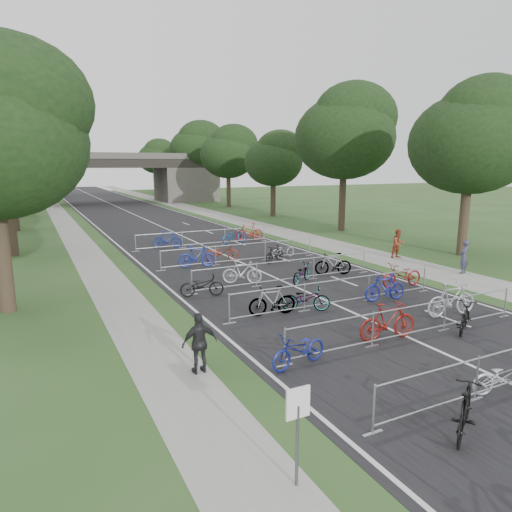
{
  "coord_description": "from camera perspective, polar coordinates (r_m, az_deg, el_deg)",
  "views": [
    {
      "loc": [
        -10.53,
        -2.88,
        5.43
      ],
      "look_at": [
        -0.86,
        16.41,
        1.1
      ],
      "focal_mm": 32.0,
      "sensor_mm": 36.0,
      "label": 1
    }
  ],
  "objects": [
    {
      "name": "tree_right_6",
      "position": [
        93.84,
        -12.3,
        12.0
      ],
      "size": [
        7.17,
        7.17,
        10.93
      ],
      "color": "#33261C",
      "rests_on": "ground"
    },
    {
      "name": "bike_10",
      "position": [
        16.62,
        24.57,
        -7.09
      ],
      "size": [
        1.82,
        1.47,
        0.93
      ],
      "primitive_type": "imported",
      "rotation": [
        0.0,
        0.0,
        2.14
      ],
      "color": "black",
      "rests_on": "ground"
    },
    {
      "name": "tree_right_0",
      "position": [
        30.24,
        25.55,
        13.1
      ],
      "size": [
        7.17,
        7.17,
        10.93
      ],
      "color": "#33261C",
      "rests_on": "ground"
    },
    {
      "name": "barrier_row_5",
      "position": [
        25.65,
        -1.88,
        0.37
      ],
      "size": [
        9.7,
        0.08,
        1.1
      ],
      "color": "#AAADB2",
      "rests_on": "ground"
    },
    {
      "name": "bike_21",
      "position": [
        26.13,
        -4.26,
        0.44
      ],
      "size": [
        2.01,
        1.17,
        1.0
      ],
      "primitive_type": "imported",
      "rotation": [
        0.0,
        0.0,
        1.28
      ],
      "color": "maroon",
      "rests_on": "ground"
    },
    {
      "name": "bike_17",
      "position": [
        21.05,
        -1.75,
        -2.06
      ],
      "size": [
        1.85,
        1.32,
        1.1
      ],
      "primitive_type": "imported",
      "rotation": [
        0.0,
        0.0,
        1.08
      ],
      "color": "#B4B5BD",
      "rests_on": "ground"
    },
    {
      "name": "bike_14",
      "position": [
        19.17,
        15.82,
        -3.82
      ],
      "size": [
        1.9,
        0.76,
        1.11
      ],
      "primitive_type": "imported",
      "rotation": [
        0.0,
        0.0,
        4.58
      ],
      "color": "navy",
      "rests_on": "ground"
    },
    {
      "name": "bike_23",
      "position": [
        27.05,
        3.4,
        0.72
      ],
      "size": [
        1.8,
        0.94,
        0.9
      ],
      "primitive_type": "imported",
      "rotation": [
        0.0,
        0.0,
        1.78
      ],
      "color": "#9B9AA1",
      "rests_on": "ground"
    },
    {
      "name": "road",
      "position": [
        54.19,
        -15.34,
        5.2
      ],
      "size": [
        11.0,
        140.0,
        0.01
      ],
      "primitive_type": "cube",
      "color": "black",
      "rests_on": "ground"
    },
    {
      "name": "tree_left_5",
      "position": [
        78.86,
        -27.89,
        12.01
      ],
      "size": [
        8.4,
        8.4,
        12.81
      ],
      "color": "#33261C",
      "rests_on": "ground"
    },
    {
      "name": "bike_20",
      "position": [
        24.68,
        -7.42,
        -0.04
      ],
      "size": [
        2.05,
        0.93,
        1.19
      ],
      "primitive_type": "imported",
      "rotation": [
        0.0,
        0.0,
        1.38
      ],
      "color": "#1B2E99",
      "rests_on": "ground"
    },
    {
      "name": "barrier_row_3",
      "position": [
        18.09,
        10.19,
        -4.5
      ],
      "size": [
        9.7,
        0.08,
        1.1
      ],
      "color": "#AAADB2",
      "rests_on": "ground"
    },
    {
      "name": "tree_left_1",
      "position": [
        30.88,
        -29.04,
        13.44
      ],
      "size": [
        7.56,
        7.56,
        11.53
      ],
      "color": "#33261C",
      "rests_on": "ground"
    },
    {
      "name": "barrier_row_4",
      "position": [
        21.32,
        3.77,
        -1.92
      ],
      "size": [
        9.7,
        0.08,
        1.1
      ],
      "color": "#AAADB2",
      "rests_on": "ground"
    },
    {
      "name": "tree_right_3",
      "position": [
        59.7,
        -3.37,
        12.76
      ],
      "size": [
        7.17,
        7.17,
        10.93
      ],
      "color": "#33261C",
      "rests_on": "ground"
    },
    {
      "name": "pedestrian_a",
      "position": [
        25.26,
        24.54,
        -0.11
      ],
      "size": [
        0.73,
        0.6,
        1.72
      ],
      "primitive_type": "imported",
      "rotation": [
        0.0,
        0.0,
        3.49
      ],
      "color": "#31314A",
      "rests_on": "ground"
    },
    {
      "name": "bike_18",
      "position": [
        21.41,
        5.72,
        -2.13
      ],
      "size": [
        1.8,
        1.46,
        0.92
      ],
      "primitive_type": "imported",
      "rotation": [
        0.0,
        0.0,
        2.14
      ],
      "color": "#AAADB2",
      "rests_on": "ground"
    },
    {
      "name": "tree_right_4",
      "position": [
        70.91,
        -7.33,
        13.25
      ],
      "size": [
        8.18,
        8.18,
        12.47
      ],
      "color": "#33261C",
      "rests_on": "ground"
    },
    {
      "name": "bike_5",
      "position": [
        12.77,
        28.51,
        -13.09
      ],
      "size": [
        1.77,
        0.98,
        0.88
      ],
      "primitive_type": "imported",
      "rotation": [
        0.0,
        0.0,
        1.32
      ],
      "color": "#B6B8BF",
      "rests_on": "ground"
    },
    {
      "name": "overpass_bridge",
      "position": [
        68.72,
        -18.04,
        9.21
      ],
      "size": [
        31.0,
        8.0,
        7.05
      ],
      "color": "#4D4B45",
      "rests_on": "ground"
    },
    {
      "name": "tree_left_3",
      "position": [
        54.82,
        -28.09,
        11.15
      ],
      "size": [
        6.72,
        6.72,
        10.25
      ],
      "color": "#33261C",
      "rests_on": "ground"
    },
    {
      "name": "bike_16",
      "position": [
        19.2,
        -6.78,
        -3.68
      ],
      "size": [
        1.92,
        1.11,
        0.95
      ],
      "primitive_type": "imported",
      "rotation": [
        0.0,
        0.0,
        1.29
      ],
      "color": "black",
      "rests_on": "ground"
    },
    {
      "name": "bike_13",
      "position": [
        17.32,
        6.23,
        -5.33
      ],
      "size": [
        1.9,
        1.42,
        0.96
      ],
      "primitive_type": "imported",
      "rotation": [
        0.0,
        0.0,
        1.08
      ],
      "color": "#AAADB2",
      "rests_on": "ground"
    },
    {
      "name": "bike_27",
      "position": [
        33.31,
        -0.85,
        3.03
      ],
      "size": [
        2.11,
        0.96,
        1.22
      ],
      "primitive_type": "imported",
      "rotation": [
        0.0,
        0.0,
        4.51
      ],
      "color": "maroon",
      "rests_on": "ground"
    },
    {
      "name": "tree_left_4",
      "position": [
        66.84,
        -27.98,
        11.66
      ],
      "size": [
        7.56,
        7.56,
        11.53
      ],
      "color": "#33261C",
      "rests_on": "ground"
    },
    {
      "name": "tree_right_2",
      "position": [
        48.9,
        2.33,
        11.94
      ],
      "size": [
        6.16,
        6.16,
        9.39
      ],
      "color": "#33261C",
      "rests_on": "ground"
    },
    {
      "name": "tree_right_1",
      "position": [
        38.91,
        11.23,
        14.77
      ],
      "size": [
        8.18,
        8.18,
        12.47
      ],
      "color": "#33261C",
      "rests_on": "ground"
    },
    {
      "name": "bike_9",
      "position": [
        14.99,
        16.17,
        -7.87
      ],
      "size": [
        2.08,
        0.81,
        1.22
      ],
      "primitive_type": "imported",
      "rotation": [
        0.0,
        0.0,
        1.45
      ],
      "color": "maroon",
      "rests_on": "ground"
    },
    {
      "name": "bike_26",
      "position": [
        31.99,
        -2.8,
        2.54
      ],
      "size": [
        2.18,
        1.27,
        1.08
      ],
      "primitive_type": "imported",
      "rotation": [
        0.0,
        0.0,
        1.86
      ],
      "color": "navy",
      "rests_on": "ground"
    },
    {
      "name": "sidewalk_right",
      "position": [
        56.29,
        -7.31,
        5.72
      ],
      "size": [
        3.0,
        140.0,
        0.01
      ],
      "primitive_type": "cube",
      "color": "gray",
      "rests_on": "ground"
    },
    {
      "name": "tree_left_2",
      "position": [
        42.9,
        -28.59,
        13.6
      ],
      "size": [
        8.4,
        8.4,
        12.81
      ],
      "color": "#33261C",
      "rests_on": "ground"
    },
    {
      "name": "bike_8",
      "position": [
        12.68,
        5.43,
        -11.6
      ],
      "size": [
        1.97,
        1.01,
        0.99
      ],
      "primitive_type": "imported",
      "rotation": [
        0.0,
        0.0,
        4.91
      ],
      "color": "navy",
      "rests_on": "ground"
    },
    {
      "name": "bike_19",
      "position": [
        23.09,
        9.62,
        -0.99
      ],
      "size": [
        1.92,
        1.16,
        1.11
      ],
      "primitive_type": "imported",
      "rotation": [
        0.0,
        0.0,
        4.34
      ],
      "color": "#AAADB2",
      "rests_on": "ground"
    },
    {
      "name": "bike_15",
      "position": [
        21.56,
        17.81,
        -2.31
      ],
      "size": [
        2.11,
        0.89,
        1.08
      ],
      "primitive_type": "imported",
      "rotation": [
        0.0,
        0.0,
        4.63
      ],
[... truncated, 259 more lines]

